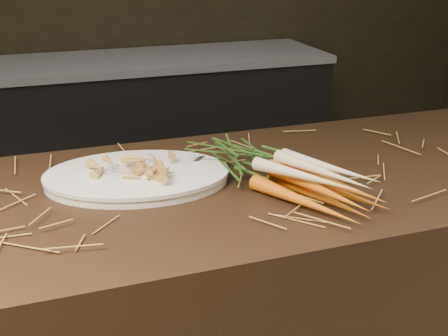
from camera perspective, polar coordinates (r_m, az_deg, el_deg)
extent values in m
cube|color=black|center=(3.27, -6.00, 3.66)|extent=(1.80, 0.60, 0.80)
cube|color=#99999E|center=(3.16, -6.31, 10.90)|extent=(1.82, 0.62, 0.04)
cone|color=#C1631B|center=(1.20, 8.13, -3.39)|extent=(0.16, 0.28, 0.04)
cone|color=#C1631B|center=(1.23, 9.57, -2.77)|extent=(0.14, 0.28, 0.04)
cone|color=#C1631B|center=(1.27, 10.93, -2.19)|extent=(0.17, 0.27, 0.04)
cone|color=#C1631B|center=(1.20, 9.32, -1.95)|extent=(0.13, 0.28, 0.04)
cone|color=#C1631B|center=(1.23, 10.70, -1.38)|extent=(0.15, 0.28, 0.04)
cone|color=beige|center=(1.19, 8.23, -0.84)|extent=(0.16, 0.25, 0.04)
cone|color=beige|center=(1.22, 9.89, -0.33)|extent=(0.12, 0.26, 0.04)
cone|color=beige|center=(1.25, 10.59, 0.06)|extent=(0.13, 0.26, 0.05)
ellipsoid|color=#3E6B1F|center=(1.38, 1.88, 1.73)|extent=(0.25, 0.29, 0.09)
cube|color=silver|center=(1.32, -2.22, -0.47)|extent=(0.12, 0.13, 0.00)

